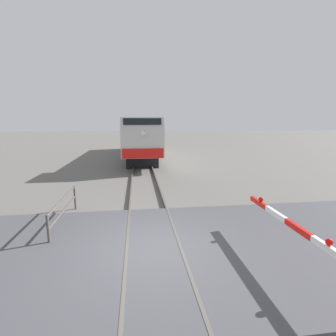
% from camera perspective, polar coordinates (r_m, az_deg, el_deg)
% --- Properties ---
extents(ground_plane, '(160.00, 160.00, 0.00)m').
position_cam_1_polar(ground_plane, '(6.95, -3.28, -19.20)').
color(ground_plane, '#605E59').
extents(rail_track_left, '(0.08, 80.00, 0.15)m').
position_cam_1_polar(rail_track_left, '(6.91, -9.57, -18.82)').
color(rail_track_left, '#59544C').
rests_on(rail_track_left, ground_plane).
extents(rail_track_right, '(0.08, 80.00, 0.15)m').
position_cam_1_polar(rail_track_right, '(6.99, 2.91, -18.30)').
color(rail_track_right, '#59544C').
rests_on(rail_track_right, ground_plane).
extents(road_surface, '(36.00, 6.00, 0.14)m').
position_cam_1_polar(road_surface, '(6.91, -3.29, -18.69)').
color(road_surface, '#47474C').
rests_on(road_surface, ground_plane).
extents(locomotive, '(2.84, 16.17, 3.70)m').
position_cam_1_polar(locomotive, '(23.75, -6.37, 7.10)').
color(locomotive, black).
rests_on(locomotive, ground_plane).
extents(guard_railing, '(0.08, 3.12, 0.95)m').
position_cam_1_polar(guard_railing, '(9.06, -23.09, -8.35)').
color(guard_railing, '#4C4742').
rests_on(guard_railing, ground_plane).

